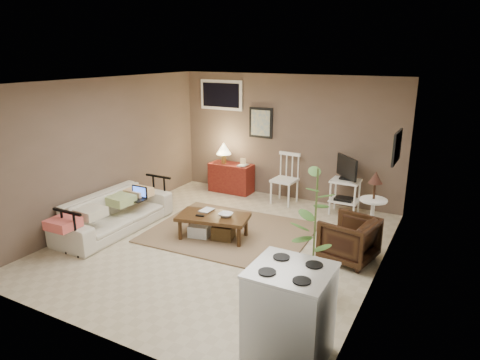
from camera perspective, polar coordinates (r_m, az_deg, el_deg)
The scene contains 20 objects.
floor at distance 6.57m, azimuth -2.40°, elevation -8.42°, with size 5.00×5.00×0.00m, color #C1B293.
art_back at distance 8.50m, azimuth 2.80°, elevation 7.63°, with size 0.50×0.03×0.60m, color black.
art_right at distance 6.34m, azimuth 20.21°, elevation 4.14°, with size 0.03×0.60×0.45m, color black.
window at distance 8.86m, azimuth -2.52°, elevation 11.26°, with size 0.96×0.03×0.60m, color white.
rug at distance 6.91m, azimuth -1.34°, elevation -6.97°, with size 2.47×1.97×0.02m, color #7C6248.
coffee_table at distance 6.64m, azimuth -3.64°, elevation -6.01°, with size 1.17×0.78×0.41m.
sofa at distance 7.19m, azimuth -16.44°, elevation -3.42°, with size 2.04×0.59×0.80m, color beige.
sofa_pillows at distance 6.97m, azimuth -17.55°, elevation -3.35°, with size 0.39×1.94×0.14m, color beige, non-canonical shape.
sofa_end_rails at distance 7.13m, azimuth -15.73°, elevation -4.01°, with size 0.55×2.03×0.68m, color black, non-canonical shape.
laptop at distance 7.26m, azimuth -13.49°, elevation -2.01°, with size 0.31×0.23×0.21m.
red_console at distance 8.81m, azimuth -1.28°, elevation 0.68°, with size 0.89×0.40×1.03m.
spindle_chair at distance 8.17m, azimuth 6.01°, elevation -0.02°, with size 0.46×0.46×0.96m.
tv_stand at distance 7.76m, azimuth 13.88°, elevation -0.53°, with size 0.49×0.49×1.05m.
side_table at distance 6.77m, azimuth 17.41°, elevation -2.29°, with size 0.41×0.41×1.09m.
armchair at distance 6.12m, azimuth 14.34°, elevation -7.39°, with size 0.67×0.62×0.69m, color black.
potted_plant at distance 5.01m, azimuth 9.95°, elevation -6.39°, with size 0.40×0.40×1.59m.
stove at distance 4.15m, azimuth 6.59°, elevation -17.33°, with size 0.72×0.67×0.95m.
bowl at distance 6.50m, azimuth -1.93°, elevation -4.00°, with size 0.21×0.05×0.21m, color #3E2211.
book_table at distance 6.78m, azimuth -5.09°, elevation -3.04°, with size 0.17×0.02×0.24m, color #3E2211.
book_console at distance 8.60m, azimuth -0.12°, elevation 2.75°, with size 0.18×0.02×0.24m, color #3E2211.
Camera 1 is at (3.05, -5.11, 2.79)m, focal length 32.00 mm.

